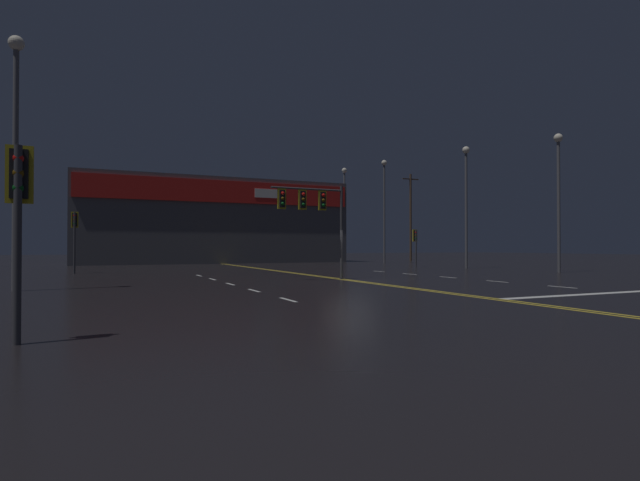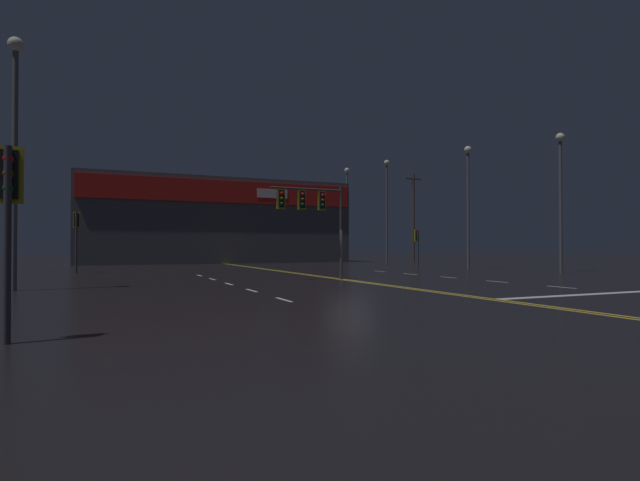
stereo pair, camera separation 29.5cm
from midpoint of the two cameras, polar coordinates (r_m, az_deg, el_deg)
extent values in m
plane|color=black|center=(24.55, 3.74, -4.57)|extent=(200.00, 200.00, 0.00)
cube|color=gold|center=(24.48, 3.42, -4.57)|extent=(0.12, 60.00, 0.01)
cube|color=gold|center=(24.62, 4.05, -4.55)|extent=(0.12, 60.00, 0.01)
cube|color=silver|center=(15.56, -3.59, -6.76)|extent=(0.12, 1.40, 0.01)
cube|color=silver|center=(18.96, -7.37, -5.68)|extent=(0.12, 1.40, 0.01)
cube|color=silver|center=(22.43, -9.98, -4.91)|extent=(0.12, 1.40, 0.01)
cube|color=silver|center=(25.93, -11.89, -4.34)|extent=(0.12, 1.40, 0.01)
cube|color=silver|center=(29.46, -13.34, -3.91)|extent=(0.12, 1.40, 0.01)
cube|color=silver|center=(22.64, 26.21, -4.80)|extent=(0.12, 1.40, 0.01)
cube|color=silver|center=(25.10, 19.89, -4.43)|extent=(0.12, 1.40, 0.01)
cube|color=silver|center=(27.81, 14.75, -4.09)|extent=(0.12, 1.40, 0.01)
cube|color=silver|center=(30.71, 10.55, -3.79)|extent=(0.12, 1.40, 0.01)
cube|color=silver|center=(33.74, 7.09, -3.52)|extent=(0.12, 1.40, 0.01)
cube|color=silver|center=(21.08, 31.64, -5.08)|extent=(11.47, 0.40, 0.01)
cylinder|color=#38383D|center=(25.49, 2.74, 0.93)|extent=(0.14, 0.14, 4.77)
cylinder|color=#38383D|center=(24.86, -1.19, 5.91)|extent=(3.79, 0.10, 0.10)
cube|color=black|center=(25.13, 0.53, 4.60)|extent=(0.28, 0.24, 0.84)
cube|color=gold|center=(25.13, 0.53, 4.60)|extent=(0.42, 0.08, 0.99)
sphere|color=red|center=(25.01, 0.68, 5.20)|extent=(0.17, 0.17, 0.17)
sphere|color=#543707|center=(24.98, 0.68, 4.63)|extent=(0.17, 0.17, 0.17)
sphere|color=#084513|center=(24.96, 0.68, 4.05)|extent=(0.17, 0.17, 0.17)
cube|color=black|center=(24.70, -1.77, 4.69)|extent=(0.28, 0.24, 0.84)
cube|color=gold|center=(24.70, -1.77, 4.69)|extent=(0.42, 0.08, 0.99)
sphere|color=red|center=(24.58, -1.63, 5.31)|extent=(0.17, 0.17, 0.17)
sphere|color=#543707|center=(24.56, -1.63, 4.72)|extent=(0.17, 0.17, 0.17)
sphere|color=#084513|center=(24.53, -1.63, 4.14)|extent=(0.17, 0.17, 0.17)
cube|color=black|center=(24.32, -4.15, 4.78)|extent=(0.28, 0.24, 0.84)
cube|color=gold|center=(24.32, -4.15, 4.78)|extent=(0.42, 0.08, 0.99)
sphere|color=red|center=(24.20, -4.02, 5.41)|extent=(0.17, 0.17, 0.17)
sphere|color=#543707|center=(24.17, -4.02, 4.81)|extent=(0.17, 0.17, 0.17)
sphere|color=#084513|center=(24.15, -4.02, 4.22)|extent=(0.17, 0.17, 0.17)
cylinder|color=#38383D|center=(34.41, -25.87, -0.23)|extent=(0.13, 0.13, 3.81)
cube|color=black|center=(34.63, -25.84, 2.14)|extent=(0.28, 0.24, 0.84)
cube|color=gold|center=(34.63, -25.84, 2.14)|extent=(0.42, 0.08, 0.99)
sphere|color=red|center=(34.48, -25.85, 2.57)|extent=(0.17, 0.17, 0.17)
sphere|color=#543707|center=(34.47, -25.85, 2.15)|extent=(0.17, 0.17, 0.17)
sphere|color=#084513|center=(34.46, -25.85, 1.73)|extent=(0.17, 0.17, 0.17)
cylinder|color=#38383D|center=(41.49, 11.34, -0.89)|extent=(0.13, 0.13, 3.05)
cube|color=black|center=(41.65, 11.19, 0.56)|extent=(0.28, 0.24, 0.84)
cube|color=gold|center=(41.65, 11.19, 0.56)|extent=(0.42, 0.08, 0.99)
sphere|color=red|center=(41.53, 11.32, 0.92)|extent=(0.17, 0.17, 0.17)
sphere|color=#543707|center=(41.52, 11.32, 0.57)|extent=(0.17, 0.17, 0.17)
sphere|color=#084513|center=(41.52, 11.32, 0.22)|extent=(0.17, 0.17, 0.17)
cylinder|color=#38383D|center=(9.83, -31.41, -0.41)|extent=(0.13, 0.13, 3.34)
cube|color=black|center=(10.08, -31.23, 6.42)|extent=(0.28, 0.24, 0.84)
cube|color=gold|center=(10.08, -31.23, 6.42)|extent=(0.42, 0.08, 0.99)
sphere|color=red|center=(9.96, -31.34, 7.98)|extent=(0.17, 0.17, 0.17)
sphere|color=#543707|center=(9.93, -31.35, 6.54)|extent=(0.17, 0.17, 0.17)
sphere|color=#084513|center=(9.90, -31.36, 5.09)|extent=(0.17, 0.17, 0.17)
cylinder|color=#59595E|center=(21.93, -31.19, 6.96)|extent=(0.20, 0.20, 9.07)
sphere|color=silver|center=(23.03, -31.11, 18.63)|extent=(0.56, 0.56, 0.56)
cylinder|color=#59595E|center=(54.69, 3.25, 2.71)|extent=(0.20, 0.20, 9.88)
sphere|color=silver|center=(55.23, 3.25, 8.01)|extent=(0.56, 0.56, 0.56)
cylinder|color=#59595E|center=(51.19, 7.80, 3.05)|extent=(0.20, 0.20, 10.07)
sphere|color=silver|center=(51.80, 7.79, 8.81)|extent=(0.56, 0.56, 0.56)
cylinder|color=#59595E|center=(35.69, 26.01, 3.55)|extent=(0.20, 0.20, 8.54)
sphere|color=silver|center=(36.29, 25.97, 10.56)|extent=(0.56, 0.56, 0.56)
cylinder|color=#59595E|center=(39.96, 16.77, 3.35)|extent=(0.20, 0.20, 8.95)
sphere|color=silver|center=(40.56, 16.75, 9.91)|extent=(0.56, 0.56, 0.56)
cube|color=#4C4C51|center=(54.52, -11.79, 2.04)|extent=(27.14, 10.00, 8.57)
cube|color=red|center=(49.77, -10.56, 5.52)|extent=(26.60, 0.20, 2.14)
cube|color=white|center=(51.02, -5.32, 5.36)|extent=(3.20, 0.16, 0.90)
cylinder|color=#4C3828|center=(59.76, 10.79, 2.61)|extent=(0.26, 0.26, 10.27)
cube|color=#4C3828|center=(60.20, 10.78, 6.92)|extent=(2.20, 0.12, 0.12)
camera|label=1|loc=(0.15, -89.70, 0.00)|focal=28.00mm
camera|label=2|loc=(0.15, 90.30, 0.00)|focal=28.00mm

